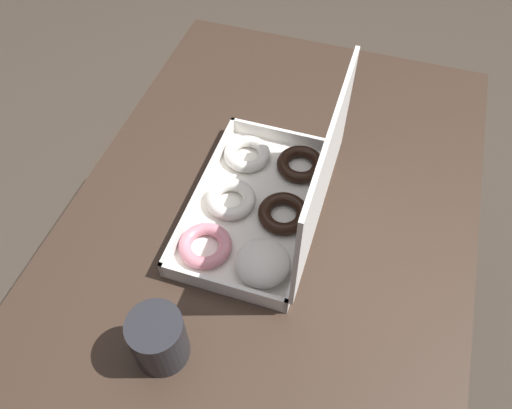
% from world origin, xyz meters
% --- Properties ---
extents(ground_plane, '(8.00, 8.00, 0.00)m').
position_xyz_m(ground_plane, '(0.00, 0.00, 0.00)').
color(ground_plane, '#42382D').
extents(dining_table, '(1.12, 0.80, 0.70)m').
position_xyz_m(dining_table, '(0.00, 0.00, 0.60)').
color(dining_table, '#38281E').
rests_on(dining_table, ground_plane).
extents(donut_box, '(0.40, 0.25, 0.28)m').
position_xyz_m(donut_box, '(0.04, -0.00, 0.75)').
color(donut_box, silver).
rests_on(donut_box, dining_table).
extents(coffee_mug, '(0.09, 0.09, 0.11)m').
position_xyz_m(coffee_mug, '(0.35, -0.09, 0.76)').
color(coffee_mug, '#232328').
rests_on(coffee_mug, dining_table).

